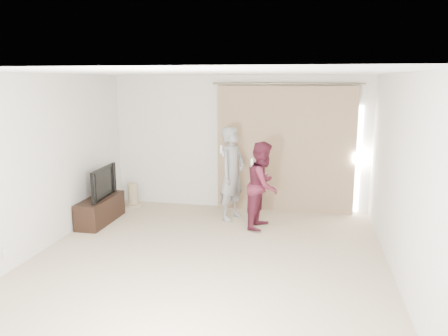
{
  "coord_description": "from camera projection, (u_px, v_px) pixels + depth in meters",
  "views": [
    {
      "loc": [
        1.37,
        -5.58,
        2.51
      ],
      "look_at": [
        0.01,
        1.2,
        1.11
      ],
      "focal_mm": 35.0,
      "sensor_mm": 36.0,
      "label": 1
    }
  ],
  "objects": [
    {
      "name": "floor",
      "position": [
        206.0,
        262.0,
        6.13
      ],
      "size": [
        5.5,
        5.5,
        0.0
      ],
      "primitive_type": "plane",
      "color": "beige",
      "rests_on": "ground"
    },
    {
      "name": "person_woman",
      "position": [
        263.0,
        185.0,
        7.43
      ],
      "size": [
        0.69,
        0.82,
        1.49
      ],
      "color": "#561B2C",
      "rests_on": "ground"
    },
    {
      "name": "curtain",
      "position": [
        286.0,
        150.0,
        8.29
      ],
      "size": [
        2.8,
        0.11,
        2.46
      ],
      "color": "#A18563",
      "rests_on": "ground"
    },
    {
      "name": "wall_left",
      "position": [
        39.0,
        164.0,
        6.35
      ],
      "size": [
        0.04,
        5.5,
        2.6
      ],
      "color": "silver",
      "rests_on": "ground"
    },
    {
      "name": "tv_console",
      "position": [
        100.0,
        210.0,
        7.79
      ],
      "size": [
        0.41,
        1.18,
        0.45
      ],
      "primitive_type": "cube",
      "color": "black",
      "rests_on": "ground"
    },
    {
      "name": "tv",
      "position": [
        99.0,
        182.0,
        7.69
      ],
      "size": [
        0.18,
        0.97,
        0.56
      ],
      "primitive_type": "imported",
      "rotation": [
        0.0,
        0.0,
        1.62
      ],
      "color": "black",
      "rests_on": "tv_console"
    },
    {
      "name": "scratching_post",
      "position": [
        133.0,
        197.0,
        8.8
      ],
      "size": [
        0.35,
        0.35,
        0.47
      ],
      "color": "tan",
      "rests_on": "ground"
    },
    {
      "name": "ceiling",
      "position": [
        205.0,
        72.0,
        5.61
      ],
      "size": [
        5.0,
        5.5,
        0.01
      ],
      "primitive_type": "cube",
      "color": "white",
      "rests_on": "wall_back"
    },
    {
      "name": "person_man",
      "position": [
        232.0,
        173.0,
        7.88
      ],
      "size": [
        0.61,
        0.73,
        1.69
      ],
      "color": "gray",
      "rests_on": "ground"
    },
    {
      "name": "wall_back",
      "position": [
        239.0,
        143.0,
        8.51
      ],
      "size": [
        5.0,
        0.04,
        2.6
      ],
      "primitive_type": "cube",
      "color": "silver",
      "rests_on": "ground"
    }
  ]
}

